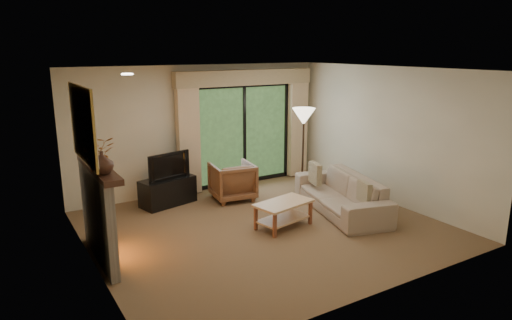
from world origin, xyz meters
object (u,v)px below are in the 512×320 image
armchair (232,181)px  coffee_table (284,214)px  sofa (341,193)px  media_console (168,191)px

armchair → coffee_table: 1.74m
armchair → sofa: size_ratio=0.35×
sofa → media_console: bearing=-112.9°
media_console → coffee_table: media_console is taller
armchair → sofa: bearing=138.3°
armchair → sofa: (1.37, -1.63, -0.03)m
sofa → armchair: bearing=-125.4°
media_console → sofa: bearing=-51.6°
armchair → coffee_table: size_ratio=0.83×
coffee_table → media_console: bearing=109.1°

